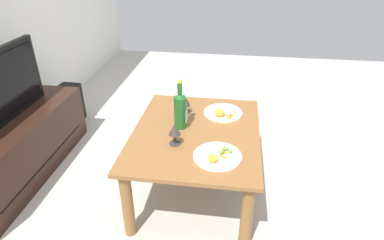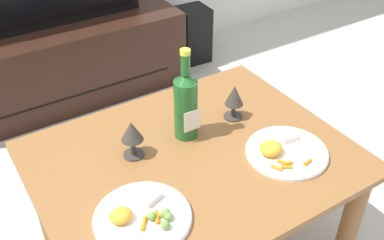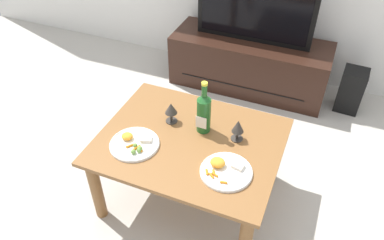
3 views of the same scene
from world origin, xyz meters
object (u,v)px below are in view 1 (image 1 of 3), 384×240
floor_speaker (70,103)px  tv_stand (14,149)px  goblet_right (185,102)px  goblet_left (175,131)px  dinner_plate_left (217,155)px  dinner_plate_right (222,112)px  wine_bottle (180,109)px  dining_table (196,142)px

floor_speaker → tv_stand: bearing=-177.8°
goblet_right → goblet_left: bearing=-180.0°
dinner_plate_left → dinner_plate_right: 0.54m
tv_stand → wine_bottle: wine_bottle is taller
wine_bottle → floor_speaker: bearing=56.6°
dinner_plate_left → dining_table: bearing=30.3°
goblet_left → dinner_plate_left: (-0.11, -0.27, -0.08)m
floor_speaker → dinner_plate_right: dinner_plate_right is taller
floor_speaker → dinner_plate_left: dinner_plate_left is taller
goblet_left → dining_table: bearing=-33.5°
dining_table → dinner_plate_left: dinner_plate_left is taller
wine_bottle → goblet_left: wine_bottle is taller
dining_table → tv_stand: dining_table is taller
wine_bottle → dining_table: bearing=-109.7°
floor_speaker → wine_bottle: wine_bottle is taller
wine_bottle → goblet_left: size_ratio=2.47×
goblet_right → dinner_plate_right: size_ratio=0.49×
floor_speaker → goblet_left: 1.67m
tv_stand → floor_speaker: (0.87, -0.01, -0.04)m
wine_bottle → goblet_left: bearing=-179.7°
goblet_right → wine_bottle: bearing=179.7°
dining_table → goblet_left: (-0.17, 0.11, 0.18)m
tv_stand → goblet_right: goblet_right is taller
floor_speaker → dinner_plate_right: 1.66m
wine_bottle → dinner_plate_right: (0.23, -0.27, -0.12)m
goblet_left → dinner_plate_right: 0.51m
wine_bottle → dinner_plate_right: size_ratio=1.22×
wine_bottle → dinner_plate_right: bearing=-49.9°
floor_speaker → goblet_left: size_ratio=2.71×
dinner_plate_left → goblet_left: bearing=68.7°
goblet_left → goblet_right: (0.41, 0.00, -0.00)m
tv_stand → dinner_plate_left: bearing=-99.9°
dining_table → goblet_left: goblet_left is taller
dining_table → wine_bottle: bearing=70.3°
dinner_plate_left → wine_bottle: bearing=40.9°
floor_speaker → goblet_left: goblet_left is taller
goblet_left → goblet_right: same height
floor_speaker → dinner_plate_right: (-0.60, -1.52, 0.32)m
wine_bottle → goblet_left: (-0.21, -0.00, -0.04)m
tv_stand → wine_bottle: 1.32m
goblet_left → dinner_plate_left: goblet_left is taller
dining_table → dinner_plate_right: dinner_plate_right is taller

